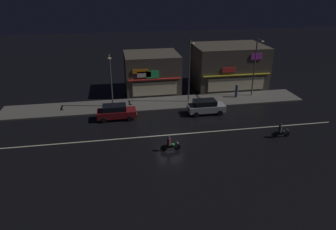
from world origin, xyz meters
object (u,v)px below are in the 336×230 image
at_px(motorcycle_following, 170,145).
at_px(parked_car_trailing, 206,107).
at_px(pedestrian_on_sidewalk, 237,91).
at_px(motorcycle_lead, 281,132).
at_px(streetlamp_east, 256,63).
at_px(parked_car_near_kerb, 116,112).
at_px(streetlamp_mid, 190,67).
at_px(streetlamp_west, 111,76).
at_px(traffic_cone, 135,112).

bearing_deg(motorcycle_following, parked_car_trailing, -133.34).
height_order(pedestrian_on_sidewalk, motorcycle_lead, pedestrian_on_sidewalk).
xyz_separation_m(streetlamp_east, motorcycle_lead, (-2.21, -11.65, -3.95)).
relative_size(pedestrian_on_sidewalk, parked_car_near_kerb, 0.42).
distance_m(streetlamp_mid, motorcycle_following, 13.12).
relative_size(streetlamp_east, motorcycle_lead, 4.00).
distance_m(parked_car_trailing, motorcycle_following, 9.75).
bearing_deg(streetlamp_west, traffic_cone, -42.74).
height_order(pedestrian_on_sidewalk, traffic_cone, pedestrian_on_sidewalk).
distance_m(streetlamp_east, motorcycle_lead, 12.50).
distance_m(pedestrian_on_sidewalk, parked_car_near_kerb, 16.38).
distance_m(streetlamp_mid, traffic_cone, 8.61).
distance_m(streetlamp_west, motorcycle_lead, 19.85).
xyz_separation_m(pedestrian_on_sidewalk, traffic_cone, (-13.62, -3.05, -0.71)).
relative_size(streetlamp_east, pedestrian_on_sidewalk, 4.17).
bearing_deg(parked_car_near_kerb, traffic_cone, 26.29).
distance_m(streetlamp_mid, parked_car_near_kerb, 10.57).
height_order(streetlamp_west, motorcycle_lead, streetlamp_west).
bearing_deg(traffic_cone, streetlamp_mid, 18.96).
bearing_deg(pedestrian_on_sidewalk, traffic_cone, -29.78).
xyz_separation_m(motorcycle_lead, traffic_cone, (-13.72, 8.49, -0.36)).
bearing_deg(traffic_cone, streetlamp_east, 11.23).
bearing_deg(streetlamp_east, streetlamp_west, -177.54).
bearing_deg(traffic_cone, motorcycle_lead, -31.74).
relative_size(pedestrian_on_sidewalk, motorcycle_following, 0.96).
height_order(streetlamp_east, motorcycle_following, streetlamp_east).
bearing_deg(pedestrian_on_sidewalk, streetlamp_east, 140.57).
distance_m(parked_car_near_kerb, traffic_cone, 2.55).
xyz_separation_m(streetlamp_west, pedestrian_on_sidewalk, (16.19, 0.68, -3.00)).
xyz_separation_m(streetlamp_mid, motorcycle_following, (-4.56, -11.61, -4.06)).
distance_m(parked_car_near_kerb, motorcycle_following, 9.35).
bearing_deg(parked_car_near_kerb, streetlamp_west, 95.62).
distance_m(streetlamp_east, traffic_cone, 16.81).
bearing_deg(streetlamp_mid, streetlamp_east, 4.88).
bearing_deg(traffic_cone, motorcycle_following, -75.23).
bearing_deg(streetlamp_mid, motorcycle_lead, -58.28).
bearing_deg(streetlamp_mid, traffic_cone, -161.04).
relative_size(streetlamp_west, streetlamp_mid, 0.83).
distance_m(motorcycle_lead, motorcycle_following, 11.31).
height_order(streetlamp_west, motorcycle_following, streetlamp_west).
bearing_deg(parked_car_near_kerb, motorcycle_lead, -24.86).
bearing_deg(parked_car_trailing, motorcycle_following, 54.13).
distance_m(pedestrian_on_sidewalk, motorcycle_following, 16.60).
xyz_separation_m(streetlamp_mid, parked_car_near_kerb, (-9.21, -3.50, -3.82)).
xyz_separation_m(parked_car_trailing, motorcycle_following, (-5.71, -7.90, -0.24)).
relative_size(pedestrian_on_sidewalk, parked_car_trailing, 0.42).
distance_m(streetlamp_east, motorcycle_following, 18.74).
xyz_separation_m(streetlamp_east, parked_car_near_kerb, (-18.16, -4.26, -3.72)).
relative_size(parked_car_trailing, motorcycle_lead, 2.26).
xyz_separation_m(pedestrian_on_sidewalk, parked_car_trailing, (-5.49, -4.36, -0.12)).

